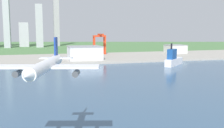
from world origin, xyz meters
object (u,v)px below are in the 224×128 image
(airplane_landing, at_px, (46,66))
(ferry_boat, at_px, (173,59))
(warehouse_main, at_px, (85,53))
(port_crane_red, at_px, (100,40))
(warehouse_annex, at_px, (175,49))

(airplane_landing, xyz_separation_m, ferry_boat, (157.57, 206.73, -25.03))
(ferry_boat, height_order, warehouse_main, ferry_boat)
(port_crane_red, height_order, warehouse_annex, port_crane_red)
(warehouse_main, height_order, warehouse_annex, warehouse_main)
(airplane_landing, relative_size, warehouse_main, 0.79)
(airplane_landing, relative_size, ferry_boat, 0.96)
(port_crane_red, distance_m, warehouse_annex, 138.89)
(port_crane_red, height_order, warehouse_main, port_crane_red)
(warehouse_annex, bearing_deg, warehouse_main, -162.17)
(ferry_boat, relative_size, warehouse_annex, 1.18)
(ferry_boat, bearing_deg, warehouse_annex, 59.55)
(ferry_boat, relative_size, warehouse_main, 0.82)
(port_crane_red, bearing_deg, warehouse_main, -118.79)
(ferry_boat, bearing_deg, warehouse_main, 140.68)
(port_crane_red, bearing_deg, warehouse_annex, -5.57)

